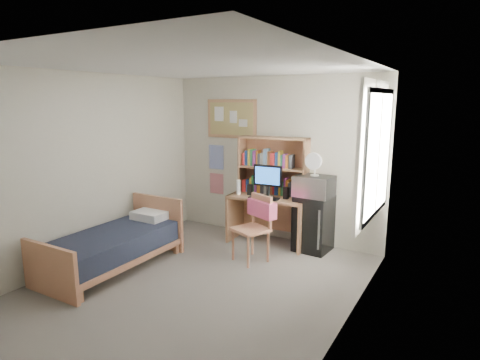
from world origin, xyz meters
The scene contains 26 objects.
floor centered at (0.00, 0.00, -0.01)m, with size 3.60×4.20×0.02m, color gray.
ceiling centered at (0.00, 0.00, 2.60)m, with size 3.60×4.20×0.02m, color silver.
wall_back centered at (0.00, 2.10, 1.30)m, with size 3.60×0.04×2.60m, color beige.
wall_front centered at (0.00, -2.10, 1.30)m, with size 3.60×0.04×2.60m, color beige.
wall_left centered at (-1.80, 0.00, 1.30)m, with size 0.04×4.20×2.60m, color beige.
wall_right centered at (1.80, 0.00, 1.30)m, with size 0.04×4.20×2.60m, color beige.
window_unit centered at (1.75, 1.20, 1.60)m, with size 0.10×1.40×1.70m, color white.
curtain_left centered at (1.72, 0.80, 1.60)m, with size 0.04×0.55×1.70m, color silver.
curtain_right centered at (1.72, 1.60, 1.60)m, with size 0.04×0.55×1.70m, color silver.
bulletin_board centered at (-0.78, 2.08, 1.92)m, with size 0.94×0.03×0.64m, color tan.
poster_wave centered at (-1.10, 2.09, 1.25)m, with size 0.30×0.01×0.42m, color #283EA1.
poster_japan centered at (-1.10, 2.09, 0.78)m, with size 0.28×0.01×0.36m, color red.
desk centered at (0.09, 1.77, 0.38)m, with size 1.22×0.61×0.76m, color #AD7B54.
desk_chair centered at (0.20, 0.98, 0.47)m, with size 0.47×0.47×0.94m, color tan.
mini_fridge centered at (0.80, 1.83, 0.42)m, with size 0.49×0.49×0.84m, color black.
bed centered at (-1.28, -0.17, 0.25)m, with size 0.90×1.79×0.49m, color black.
hutch centered at (0.08, 1.92, 1.22)m, with size 1.11×0.28×0.90m, color #AD7B54.
monitor centered at (0.09, 1.71, 1.00)m, with size 0.45×0.04×0.48m, color black.
keyboard centered at (0.10, 1.58, 0.77)m, with size 0.46×0.15×0.02m, color black.
speaker_left centered at (-0.21, 1.69, 0.85)m, with size 0.07×0.07×0.17m, color black.
speaker_right centered at (0.39, 1.74, 0.85)m, with size 0.07×0.07×0.18m, color black.
water_bottle centered at (-0.39, 1.64, 0.88)m, with size 0.07×0.07×0.23m, color white.
hoodie centered at (0.28, 1.17, 0.73)m, with size 0.49×0.15×0.23m, color #FF6192.
microwave centered at (0.80, 1.81, 0.99)m, with size 0.53×0.40×0.31m, color #BCBCC1.
desk_fan centered at (0.80, 1.81, 1.30)m, with size 0.24×0.24×0.31m, color white.
pillow centered at (-1.28, 0.58, 0.55)m, with size 0.49×0.34×0.12m, color white.
Camera 1 is at (2.76, -3.68, 2.22)m, focal length 30.00 mm.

